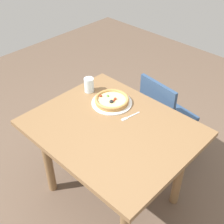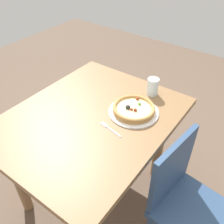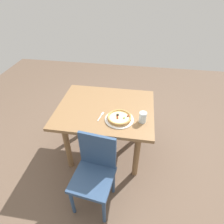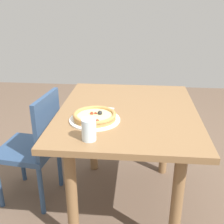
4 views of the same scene
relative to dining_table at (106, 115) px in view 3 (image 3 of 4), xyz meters
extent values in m
plane|color=brown|center=(0.00, 0.00, -0.65)|extent=(6.00, 6.00, 0.00)
cube|color=olive|center=(0.00, 0.00, 0.10)|extent=(1.14, 0.93, 0.04)
cylinder|color=olive|center=(-0.42, -0.31, -0.28)|extent=(0.07, 0.07, 0.73)
cylinder|color=olive|center=(0.42, -0.31, -0.28)|extent=(0.07, 0.07, 0.73)
cylinder|color=olive|center=(-0.42, 0.31, -0.28)|extent=(0.07, 0.07, 0.73)
cylinder|color=olive|center=(0.42, 0.31, -0.28)|extent=(0.07, 0.07, 0.73)
cylinder|color=navy|center=(0.15, -0.94, -0.45)|extent=(0.04, 0.04, 0.40)
cylinder|color=navy|center=(-0.19, -0.89, -0.45)|extent=(0.04, 0.04, 0.40)
cylinder|color=navy|center=(0.19, -0.60, -0.45)|extent=(0.04, 0.04, 0.40)
cylinder|color=navy|center=(-0.15, -0.55, -0.45)|extent=(0.04, 0.04, 0.40)
cube|color=navy|center=(0.00, -0.74, -0.23)|extent=(0.45, 0.45, 0.04)
cube|color=navy|center=(0.02, -0.56, 0.00)|extent=(0.38, 0.08, 0.42)
cylinder|color=white|center=(0.19, -0.20, 0.13)|extent=(0.32, 0.32, 0.01)
cylinder|color=#B78447|center=(0.19, -0.20, 0.14)|extent=(0.26, 0.26, 0.02)
cylinder|color=beige|center=(0.19, -0.20, 0.15)|extent=(0.23, 0.23, 0.01)
torus|color=#B78447|center=(0.19, -0.20, 0.16)|extent=(0.27, 0.27, 0.02)
sphere|color=maroon|center=(0.18, -0.22, 0.16)|extent=(0.02, 0.02, 0.02)
sphere|color=#4C9E38|center=(0.25, -0.21, 0.16)|extent=(0.02, 0.02, 0.02)
sphere|color=maroon|center=(0.17, -0.19, 0.16)|extent=(0.02, 0.02, 0.02)
sphere|color=maroon|center=(0.18, -0.22, 0.16)|extent=(0.02, 0.02, 0.02)
sphere|color=maroon|center=(0.28, -0.17, 0.16)|extent=(0.02, 0.02, 0.02)
sphere|color=#262626|center=(0.17, -0.17, 0.16)|extent=(0.03, 0.03, 0.03)
cube|color=silver|center=(-0.03, -0.20, 0.12)|extent=(0.03, 0.11, 0.00)
cube|color=silver|center=(-0.01, -0.12, 0.12)|extent=(0.03, 0.05, 0.00)
cylinder|color=silver|center=(0.44, -0.19, 0.18)|extent=(0.08, 0.08, 0.12)
camera|label=1|loc=(-1.09, 1.14, 1.48)|focal=47.40mm
camera|label=2|loc=(-0.87, -0.80, 1.10)|focal=39.75mm
camera|label=3|loc=(0.36, -1.78, 1.45)|focal=30.27mm
camera|label=4|loc=(1.75, 0.06, 0.84)|focal=44.63mm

